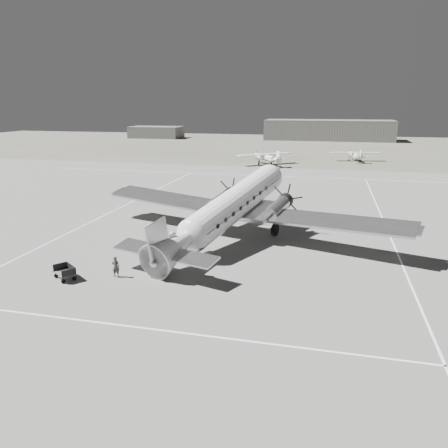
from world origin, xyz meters
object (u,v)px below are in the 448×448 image
(ramp_agent, at_px, (152,249))
(dc3_airliner, at_px, (229,210))
(shed_secondary, at_px, (156,132))
(light_plane_right, at_px, (355,156))
(light_plane_left, at_px, (266,159))
(hangar_main, at_px, (328,130))
(baggage_cart_near, at_px, (150,255))
(passenger, at_px, (173,241))
(baggage_cart_far, at_px, (65,273))
(ground_crew, at_px, (116,267))

(ramp_agent, bearing_deg, dc3_airliner, -3.98)
(shed_secondary, height_order, light_plane_right, shed_secondary)
(light_plane_left, xyz_separation_m, light_plane_right, (17.86, 10.11, -0.16))
(shed_secondary, relative_size, ramp_agent, 9.47)
(hangar_main, distance_m, ramp_agent, 124.30)
(hangar_main, bearing_deg, baggage_cart_near, -95.66)
(baggage_cart_near, bearing_deg, light_plane_left, 56.65)
(ramp_agent, height_order, passenger, ramp_agent)
(shed_secondary, xyz_separation_m, light_plane_left, (48.48, -61.30, -0.75))
(light_plane_right, bearing_deg, shed_secondary, 131.13)
(hangar_main, bearing_deg, light_plane_left, -99.86)
(shed_secondary, height_order, light_plane_left, shed_secondary)
(hangar_main, height_order, dc3_airliner, hangar_main)
(baggage_cart_near, bearing_deg, baggage_cart_far, -165.23)
(ground_crew, bearing_deg, baggage_cart_near, -113.23)
(ramp_agent, distance_m, passenger, 2.64)
(light_plane_left, height_order, baggage_cart_near, light_plane_left)
(ground_crew, bearing_deg, ramp_agent, -113.23)
(dc3_airliner, xyz_separation_m, light_plane_left, (-4.18, 51.29, -1.72))
(hangar_main, height_order, baggage_cart_near, hangar_main)
(hangar_main, height_order, ground_crew, hangar_main)
(light_plane_right, bearing_deg, ground_crew, -116.69)
(ground_crew, bearing_deg, hangar_main, -101.87)
(shed_secondary, distance_m, passenger, 125.92)
(passenger, bearing_deg, ramp_agent, -176.42)
(light_plane_right, bearing_deg, hangar_main, 85.22)
(light_plane_left, bearing_deg, hangar_main, 41.23)
(light_plane_left, bearing_deg, shed_secondary, 89.42)
(baggage_cart_far, bearing_deg, ramp_agent, 84.34)
(shed_secondary, relative_size, light_plane_right, 1.72)
(hangar_main, xyz_separation_m, light_plane_left, (-11.52, -66.30, -2.05))
(light_plane_left, distance_m, ramp_agent, 57.38)
(ramp_agent, bearing_deg, ground_crew, -162.72)
(baggage_cart_near, height_order, ramp_agent, ramp_agent)
(shed_secondary, bearing_deg, ramp_agent, -68.06)
(shed_secondary, distance_m, light_plane_right, 83.80)
(baggage_cart_near, distance_m, passenger, 2.95)
(baggage_cart_far, distance_m, ramp_agent, 6.84)
(hangar_main, xyz_separation_m, dc3_airliner, (-7.34, -117.59, -0.33))
(shed_secondary, bearing_deg, hangar_main, 4.76)
(dc3_airliner, relative_size, light_plane_right, 2.98)
(dc3_airliner, bearing_deg, baggage_cart_far, -112.64)
(light_plane_left, distance_m, baggage_cart_near, 57.66)
(light_plane_left, xyz_separation_m, ground_crew, (-1.88, -61.23, -0.48))
(light_plane_right, xyz_separation_m, ground_crew, (-19.75, -71.34, -0.32))
(shed_secondary, height_order, ramp_agent, shed_secondary)
(dc3_airliner, height_order, light_plane_right, dc3_airliner)
(light_plane_left, relative_size, passenger, 7.01)
(light_plane_right, distance_m, ground_crew, 74.02)
(ramp_agent, bearing_deg, hangar_main, 29.01)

